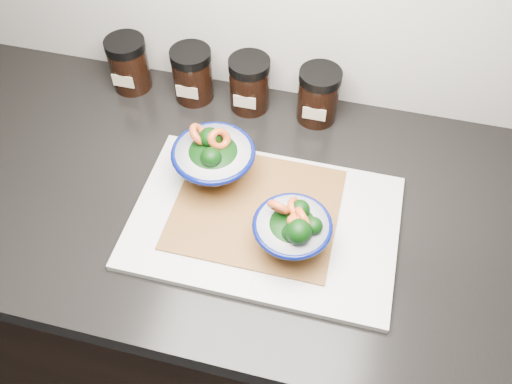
% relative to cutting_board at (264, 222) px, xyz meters
% --- Properties ---
extents(cabinet, '(3.43, 0.58, 0.86)m').
position_rel_cutting_board_xyz_m(cabinet, '(-0.07, 0.04, -0.48)').
color(cabinet, black).
rests_on(cabinet, ground).
extents(countertop, '(3.50, 0.60, 0.04)m').
position_rel_cutting_board_xyz_m(countertop, '(-0.07, 0.04, -0.03)').
color(countertop, black).
rests_on(countertop, cabinet).
extents(cutting_board, '(0.45, 0.30, 0.01)m').
position_rel_cutting_board_xyz_m(cutting_board, '(0.00, 0.00, 0.00)').
color(cutting_board, silver).
rests_on(cutting_board, countertop).
extents(bamboo_mat, '(0.28, 0.24, 0.00)m').
position_rel_cutting_board_xyz_m(bamboo_mat, '(-0.02, 0.02, 0.01)').
color(bamboo_mat, '#9C622F').
rests_on(bamboo_mat, cutting_board).
extents(bowl_left, '(0.15, 0.15, 0.11)m').
position_rel_cutting_board_xyz_m(bowl_left, '(-0.11, 0.07, 0.06)').
color(bowl_left, white).
rests_on(bowl_left, bamboo_mat).
extents(bowl_right, '(0.13, 0.13, 0.10)m').
position_rel_cutting_board_xyz_m(bowl_right, '(0.06, -0.04, 0.05)').
color(bowl_right, white).
rests_on(bowl_right, bamboo_mat).
extents(spice_jar_a, '(0.08, 0.08, 0.11)m').
position_rel_cutting_board_xyz_m(spice_jar_a, '(-0.35, 0.28, 0.05)').
color(spice_jar_a, black).
rests_on(spice_jar_a, countertop).
extents(spice_jar_b, '(0.08, 0.08, 0.11)m').
position_rel_cutting_board_xyz_m(spice_jar_b, '(-0.22, 0.28, 0.05)').
color(spice_jar_b, black).
rests_on(spice_jar_b, countertop).
extents(spice_jar_c, '(0.08, 0.08, 0.11)m').
position_rel_cutting_board_xyz_m(spice_jar_c, '(-0.10, 0.28, 0.05)').
color(spice_jar_c, black).
rests_on(spice_jar_c, countertop).
extents(spice_jar_d, '(0.08, 0.08, 0.11)m').
position_rel_cutting_board_xyz_m(spice_jar_d, '(0.04, 0.28, 0.05)').
color(spice_jar_d, black).
rests_on(spice_jar_d, countertop).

